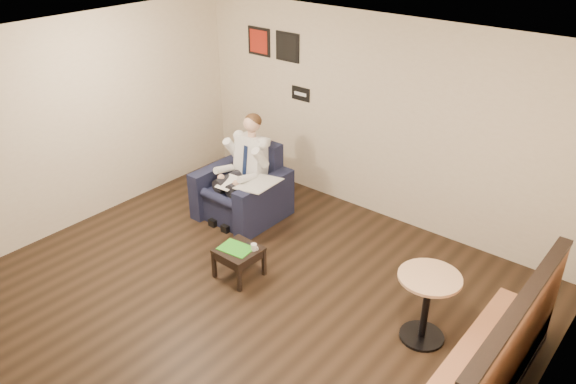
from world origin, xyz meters
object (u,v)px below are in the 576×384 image
Objects in this scene: side_table at (239,262)px; coffee_mug at (254,247)px; seated_man at (234,175)px; cafe_table at (426,308)px; smartphone at (249,245)px; green_folder at (236,248)px; armchair at (241,184)px; banquette at (486,345)px.

coffee_mug is (0.16, 0.10, 0.23)m from side_table.
seated_man reaches higher than cafe_table.
smartphone is at bearing 71.32° from side_table.
cafe_table reaches higher than smartphone.
coffee_mug is at bearing 32.36° from green_folder.
cafe_table is at bearing -11.86° from armchair.
banquette is at bearing 1.18° from green_folder.
armchair is 0.75× the size of seated_man.
seated_man is at bearing 143.01° from coffee_mug.
smartphone is (1.01, -0.94, -0.12)m from armchair.
side_table is at bearing -147.64° from coffee_mug.
armchair is 1.50m from coffee_mug.
side_table is (0.97, -0.95, -0.51)m from seated_man.
side_table is 0.30m from coffee_mug.
banquette is at bearing 9.52° from smartphone.
banquette is at bearing -13.03° from seated_man.
side_table is at bearing -169.32° from cafe_table.
banquette is at bearing 0.87° from side_table.
seated_man reaches higher than coffee_mug.
green_folder is at bearing -45.72° from seated_man.
coffee_mug is 2.08m from cafe_table.
coffee_mug is at bearing 32.36° from side_table.
side_table is 2.98m from banquette.
smartphone reaches higher than side_table.
smartphone is (0.07, 0.15, -0.00)m from green_folder.
green_folder is at bearing -147.64° from coffee_mug.
cafe_table reaches higher than coffee_mug.
green_folder is 3.21× the size of smartphone.
armchair reaches higher than coffee_mug.
seated_man is 1.34m from smartphone.
banquette is at bearing -1.12° from coffee_mug.
seated_man is 0.60× the size of banquette.
cafe_table is (-0.74, 0.37, -0.20)m from banquette.
banquette reaches higher than smartphone.
cafe_table is (3.18, -0.66, -0.12)m from armchair.
side_table is 2.26m from cafe_table.
coffee_mug is (0.18, 0.12, 0.04)m from green_folder.
side_table is 3.93× the size of smartphone.
seated_man is 3.24m from cafe_table.
armchair is at bearing 148.38° from smartphone.
coffee_mug is at bearing -171.22° from cafe_table.
armchair is 2.74× the size of green_folder.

